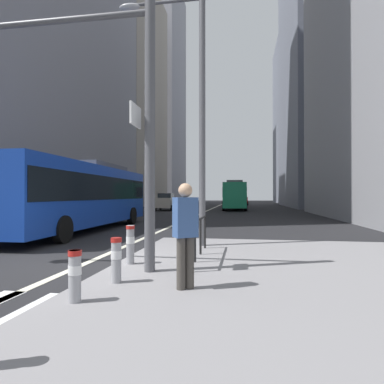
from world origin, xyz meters
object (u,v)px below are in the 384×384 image
(city_bus_red_receding, at_px, (235,194))
(bollard_right, at_px, (116,257))
(city_bus_blue_oncoming, at_px, (83,193))
(street_lamp_post, at_px, (202,82))
(bollard_back, at_px, (130,243))
(car_oncoming_mid, at_px, (166,202))
(pedestrian_waiting, at_px, (185,230))
(car_receding_near, at_px, (242,199))
(traffic_signal_gantry, at_px, (59,86))
(bollard_left, at_px, (75,273))

(city_bus_red_receding, height_order, bollard_right, city_bus_red_receding)
(bollard_right, bearing_deg, city_bus_blue_oncoming, 121.26)
(street_lamp_post, bearing_deg, bollard_back, -113.89)
(car_oncoming_mid, height_order, pedestrian_waiting, car_oncoming_mid)
(car_receding_near, bearing_deg, city_bus_red_receding, -93.01)
(traffic_signal_gantry, relative_size, street_lamp_post, 0.77)
(city_bus_blue_oncoming, relative_size, bollard_right, 14.85)
(traffic_signal_gantry, bearing_deg, bollard_back, 24.23)
(pedestrian_waiting, bearing_deg, car_oncoming_mid, 104.38)
(traffic_signal_gantry, bearing_deg, city_bus_blue_oncoming, 114.86)
(city_bus_red_receding, relative_size, bollard_right, 14.01)
(car_receding_near, xyz_separation_m, bollard_right, (-2.17, -50.14, -0.39))
(car_receding_near, relative_size, pedestrian_waiting, 2.36)
(car_receding_near, height_order, street_lamp_post, street_lamp_post)
(car_receding_near, bearing_deg, street_lamp_post, -91.47)
(car_receding_near, relative_size, street_lamp_post, 0.53)
(street_lamp_post, distance_m, bollard_left, 7.37)
(city_bus_red_receding, relative_size, traffic_signal_gantry, 1.84)
(car_receding_near, distance_m, bollard_left, 51.29)
(bollard_back, bearing_deg, car_receding_near, 87.10)
(city_bus_red_receding, distance_m, bollard_left, 34.57)
(bollard_back, distance_m, pedestrian_waiting, 2.39)
(city_bus_red_receding, bearing_deg, pedestrian_waiting, -89.98)
(city_bus_blue_oncoming, xyz_separation_m, bollard_left, (5.21, -9.99, -1.26))
(street_lamp_post, xyz_separation_m, pedestrian_waiting, (0.30, -4.63, -4.14))
(traffic_signal_gantry, bearing_deg, bollard_left, -52.95)
(car_oncoming_mid, bearing_deg, traffic_signal_gantry, -80.71)
(street_lamp_post, height_order, bollard_left, street_lamp_post)
(street_lamp_post, distance_m, bollard_back, 5.64)
(city_bus_red_receding, distance_m, car_receding_near, 16.76)
(city_bus_blue_oncoming, relative_size, bollard_back, 13.65)
(bollard_left, bearing_deg, pedestrian_waiting, 31.50)
(city_bus_red_receding, xyz_separation_m, bollard_right, (-1.29, -33.43, -1.23))
(city_bus_blue_oncoming, xyz_separation_m, pedestrian_waiting, (6.70, -9.07, -0.69))
(city_bus_blue_oncoming, relative_size, traffic_signal_gantry, 1.95)
(car_receding_near, distance_m, traffic_signal_gantry, 49.49)
(bollard_right, height_order, bollard_back, bollard_back)
(city_bus_red_receding, distance_m, bollard_right, 33.47)
(city_bus_red_receding, relative_size, car_receding_near, 2.69)
(car_receding_near, xyz_separation_m, traffic_signal_gantry, (-3.87, -49.24, 3.12))
(bollard_back, bearing_deg, pedestrian_waiting, -47.01)
(city_bus_blue_oncoming, distance_m, bollard_left, 11.33)
(traffic_signal_gantry, bearing_deg, city_bus_red_receding, 84.75)
(car_oncoming_mid, distance_m, traffic_signal_gantry, 29.84)
(city_bus_red_receding, xyz_separation_m, pedestrian_waiting, (0.01, -33.60, -0.69))
(car_oncoming_mid, bearing_deg, street_lamp_post, -73.78)
(city_bus_red_receding, xyz_separation_m, traffic_signal_gantry, (-2.99, -32.52, 2.28))
(bollard_left, height_order, bollard_right, bollard_right)
(car_receding_near, distance_m, pedestrian_waiting, 50.32)
(city_bus_red_receding, xyz_separation_m, bollard_back, (-1.59, -31.89, -1.20))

